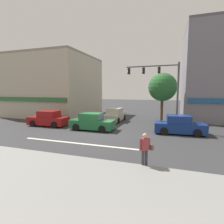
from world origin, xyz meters
name	(u,v)px	position (x,y,z in m)	size (l,w,h in m)	color
ground_plane	(98,132)	(0.00, 0.00, 0.00)	(120.00, 120.00, 0.00)	#333335
lane_marking_stripe	(79,143)	(0.00, -3.50, 0.00)	(9.00, 0.24, 0.01)	silver
sidewalk_curb	(21,175)	(0.00, -8.50, 0.08)	(40.00, 5.00, 0.16)	gray
building_left_block	(54,86)	(-11.21, 9.02, 4.37)	(11.89, 10.64, 8.75)	#B7AD99
street_tree	(162,87)	(5.00, 7.83, 4.08)	(3.35, 3.35, 5.77)	#4C3823
utility_pole_near_left	(48,88)	(-8.71, 4.59, 3.98)	(1.40, 0.22, 7.66)	brown
utility_pole_far_right	(193,90)	(8.57, 10.00, 3.75)	(1.40, 0.22, 7.21)	brown
traffic_light_mast	(163,84)	(5.24, 3.09, 4.30)	(4.89, 0.30, 6.20)	#47474C
sedan_approaching_near	(92,122)	(-0.95, 0.78, 0.71)	(4.13, 1.93, 1.58)	#1E6033
sedan_parked_curbside	(115,115)	(-0.38, 6.04, 0.71)	(1.95, 4.14, 1.58)	#B7B29E
sedan_crossing_rightbound	(179,125)	(6.72, 1.72, 0.71)	(4.21, 2.11, 1.58)	navy
sedan_waiting_far	(48,119)	(-6.12, 1.09, 0.71)	(4.16, 1.99, 1.58)	maroon
pedestrian_foreground_with_bag	(145,148)	(4.88, -5.92, 0.95)	(0.64, 0.51, 1.67)	#333338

